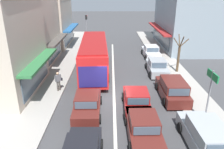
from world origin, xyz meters
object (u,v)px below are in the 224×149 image
object	(u,v)px
sedan_behind_bus_mid	(143,128)
parked_wagon_kerb_second	(172,89)
parked_sedan_kerb_rear	(151,52)
street_tree_right	(179,56)
sedan_queue_far_back	(87,105)
traffic_light_downstreet	(86,24)
city_bus	(94,54)
parked_wagon_kerb_front	(206,137)
pedestrian_with_handbag_near	(58,80)
sedan_queue_gap_filler	(136,101)
directional_road_sign	(211,85)
parked_sedan_kerb_third	(157,67)

from	to	relation	value
sedan_behind_bus_mid	parked_wagon_kerb_second	world-z (taller)	parked_wagon_kerb_second
parked_sedan_kerb_rear	street_tree_right	size ratio (longest dim) A/B	1.09
sedan_queue_far_back	traffic_light_downstreet	world-z (taller)	traffic_light_downstreet
city_bus	street_tree_right	xyz separation A→B (m)	(8.48, -0.42, -0.08)
parked_wagon_kerb_front	parked_wagon_kerb_second	world-z (taller)	same
sedan_behind_bus_mid	pedestrian_with_handbag_near	world-z (taller)	pedestrian_with_handbag_near
traffic_light_downstreet	pedestrian_with_handbag_near	world-z (taller)	traffic_light_downstreet
sedan_queue_far_back	sedan_queue_gap_filler	bearing A→B (deg)	8.34
traffic_light_downstreet	directional_road_sign	size ratio (longest dim) A/B	1.17
pedestrian_with_handbag_near	directional_road_sign	bearing A→B (deg)	-24.26
sedan_queue_gap_filler	pedestrian_with_handbag_near	bearing A→B (deg)	155.11
parked_wagon_kerb_second	traffic_light_downstreet	distance (m)	21.42
parked_wagon_kerb_front	parked_wagon_kerb_second	distance (m)	5.88
city_bus	street_tree_right	bearing A→B (deg)	-2.84
parked_sedan_kerb_rear	traffic_light_downstreet	bearing A→B (deg)	136.37
parked_wagon_kerb_front	parked_sedan_kerb_rear	world-z (taller)	parked_wagon_kerb_front
parked_sedan_kerb_third	traffic_light_downstreet	xyz separation A→B (m)	(-8.50, 14.08, 2.19)
parked_wagon_kerb_front	street_tree_right	size ratio (longest dim) A/B	1.16
parked_wagon_kerb_front	parked_sedan_kerb_third	xyz separation A→B (m)	(-0.38, 11.28, -0.08)
parked_sedan_kerb_third	parked_sedan_kerb_rear	world-z (taller)	same
parked_sedan_kerb_third	directional_road_sign	distance (m)	9.27
sedan_queue_far_back	directional_road_sign	distance (m)	7.94
parked_sedan_kerb_third	sedan_behind_bus_mid	bearing A→B (deg)	-105.25
parked_sedan_kerb_third	street_tree_right	bearing A→B (deg)	3.41
parked_wagon_kerb_front	parked_sedan_kerb_rear	xyz separation A→B (m)	(-0.01, 16.92, -0.08)
street_tree_right	sedan_behind_bus_mid	bearing A→B (deg)	-115.27
sedan_behind_bus_mid	sedan_queue_gap_filler	distance (m)	3.17
sedan_queue_gap_filler	parked_sedan_kerb_third	xyz separation A→B (m)	(2.86, 7.15, 0.00)
sedan_queue_gap_filler	directional_road_sign	bearing A→B (deg)	-23.34
sedan_queue_far_back	parked_sedan_kerb_rear	xyz separation A→B (m)	(6.62, 13.29, 0.00)
city_bus	directional_road_sign	distance (m)	12.23
parked_wagon_kerb_second	parked_sedan_kerb_third	world-z (taller)	parked_wagon_kerb_second
parked_sedan_kerb_third	traffic_light_downstreet	bearing A→B (deg)	121.12
sedan_behind_bus_mid	pedestrian_with_handbag_near	bearing A→B (deg)	135.70
parked_wagon_kerb_front	sedan_behind_bus_mid	bearing A→B (deg)	163.24
sedan_behind_bus_mid	traffic_light_downstreet	bearing A→B (deg)	103.12
parked_wagon_kerb_front	parked_sedan_kerb_third	size ratio (longest dim) A/B	1.07
parked_wagon_kerb_second	directional_road_sign	bearing A→B (deg)	-71.82
parked_sedan_kerb_third	parked_sedan_kerb_rear	distance (m)	5.64
sedan_queue_gap_filler	parked_sedan_kerb_third	distance (m)	7.70
parked_sedan_kerb_third	city_bus	bearing A→B (deg)	175.09
traffic_light_downstreet	directional_road_sign	distance (m)	25.03
parked_wagon_kerb_front	pedestrian_with_handbag_near	size ratio (longest dim) A/B	2.78
parked_wagon_kerb_second	pedestrian_with_handbag_near	bearing A→B (deg)	173.18
directional_road_sign	sedan_queue_gap_filler	bearing A→B (deg)	156.66
traffic_light_downstreet	parked_wagon_kerb_front	bearing A→B (deg)	-70.71
sedan_queue_gap_filler	parked_sedan_kerb_rear	distance (m)	13.19
pedestrian_with_handbag_near	traffic_light_downstreet	bearing A→B (deg)	88.57
parked_wagon_kerb_front	street_tree_right	world-z (taller)	street_tree_right
directional_road_sign	street_tree_right	bearing A→B (deg)	84.87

